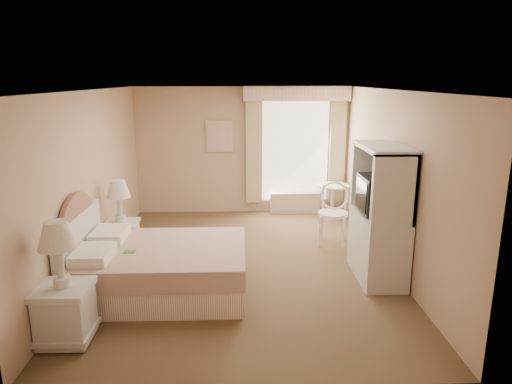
{
  "coord_description": "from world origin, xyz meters",
  "views": [
    {
      "loc": [
        -0.04,
        -6.23,
        2.66
      ],
      "look_at": [
        0.19,
        0.3,
        1.02
      ],
      "focal_mm": 32.0,
      "sensor_mm": 36.0,
      "label": 1
    }
  ],
  "objects_px": {
    "bed": "(156,267)",
    "armoire": "(379,224)",
    "nightstand_near": "(64,298)",
    "cafe_chair": "(333,208)",
    "round_table": "(333,196)",
    "nightstand_far": "(121,230)"
  },
  "relations": [
    {
      "from": "bed",
      "to": "armoire",
      "type": "height_order",
      "value": "armoire"
    },
    {
      "from": "nightstand_near",
      "to": "cafe_chair",
      "type": "relative_size",
      "value": 1.28
    },
    {
      "from": "bed",
      "to": "cafe_chair",
      "type": "xyz_separation_m",
      "value": [
        2.61,
        1.75,
        0.24
      ]
    },
    {
      "from": "round_table",
      "to": "armoire",
      "type": "bearing_deg",
      "value": -88.71
    },
    {
      "from": "round_table",
      "to": "bed",
      "type": "bearing_deg",
      "value": -132.73
    },
    {
      "from": "cafe_chair",
      "to": "round_table",
      "type": "bearing_deg",
      "value": 94.34
    },
    {
      "from": "cafe_chair",
      "to": "armoire",
      "type": "height_order",
      "value": "armoire"
    },
    {
      "from": "round_table",
      "to": "nightstand_near",
      "type": "bearing_deg",
      "value": -130.31
    },
    {
      "from": "bed",
      "to": "round_table",
      "type": "distance_m",
      "value": 4.24
    },
    {
      "from": "nightstand_far",
      "to": "round_table",
      "type": "relative_size",
      "value": 1.81
    },
    {
      "from": "bed",
      "to": "round_table",
      "type": "relative_size",
      "value": 3.19
    },
    {
      "from": "nightstand_near",
      "to": "armoire",
      "type": "bearing_deg",
      "value": 21.77
    },
    {
      "from": "round_table",
      "to": "cafe_chair",
      "type": "relative_size",
      "value": 0.65
    },
    {
      "from": "cafe_chair",
      "to": "armoire",
      "type": "xyz_separation_m",
      "value": [
        0.33,
        -1.41,
        0.17
      ]
    },
    {
      "from": "nightstand_far",
      "to": "nightstand_near",
      "type": "bearing_deg",
      "value": -90.0
    },
    {
      "from": "bed",
      "to": "round_table",
      "type": "bearing_deg",
      "value": 47.27
    },
    {
      "from": "bed",
      "to": "armoire",
      "type": "xyz_separation_m",
      "value": [
        2.94,
        0.34,
        0.42
      ]
    },
    {
      "from": "nightstand_far",
      "to": "cafe_chair",
      "type": "relative_size",
      "value": 1.18
    },
    {
      "from": "nightstand_far",
      "to": "round_table",
      "type": "bearing_deg",
      "value": 28.49
    },
    {
      "from": "cafe_chair",
      "to": "nightstand_near",
      "type": "bearing_deg",
      "value": -123.77
    },
    {
      "from": "nightstand_near",
      "to": "round_table",
      "type": "height_order",
      "value": "nightstand_near"
    },
    {
      "from": "bed",
      "to": "cafe_chair",
      "type": "height_order",
      "value": "bed"
    }
  ]
}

